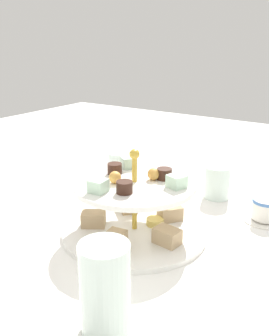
{
  "coord_description": "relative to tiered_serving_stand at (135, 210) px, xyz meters",
  "views": [
    {
      "loc": [
        -0.57,
        -0.38,
        0.38
      ],
      "look_at": [
        0.0,
        0.0,
        0.14
      ],
      "focal_mm": 40.41,
      "sensor_mm": 36.0,
      "label": 1
    }
  ],
  "objects": [
    {
      "name": "ground_plane",
      "position": [
        -0.0,
        0.0,
        -0.05
      ],
      "size": [
        2.4,
        2.4,
        0.0
      ],
      "primitive_type": "plane",
      "color": "white"
    },
    {
      "name": "water_glass_mid_back",
      "position": [
        0.18,
        0.17,
        -0.0
      ],
      "size": [
        0.06,
        0.06,
        0.1
      ],
      "primitive_type": "cylinder",
      "color": "silver",
      "rests_on": "ground_plane"
    },
    {
      "name": "teacup_with_saucer",
      "position": [
        0.2,
        -0.2,
        -0.03
      ],
      "size": [
        0.09,
        0.09,
        0.05
      ],
      "color": "white",
      "rests_on": "ground_plane"
    },
    {
      "name": "tiered_serving_stand",
      "position": [
        0.0,
        0.0,
        0.0
      ],
      "size": [
        0.29,
        0.29,
        0.18
      ],
      "color": "white",
      "rests_on": "ground_plane"
    },
    {
      "name": "water_glass_tall_right",
      "position": [
        -0.25,
        -0.12,
        0.02
      ],
      "size": [
        0.07,
        0.07,
        0.13
      ],
      "primitive_type": "cylinder",
      "color": "silver",
      "rests_on": "ground_plane"
    },
    {
      "name": "water_glass_short_left",
      "position": [
        0.27,
        -0.07,
        -0.01
      ],
      "size": [
        0.06,
        0.06,
        0.08
      ],
      "primitive_type": "cylinder",
      "color": "silver",
      "rests_on": "ground_plane"
    }
  ]
}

